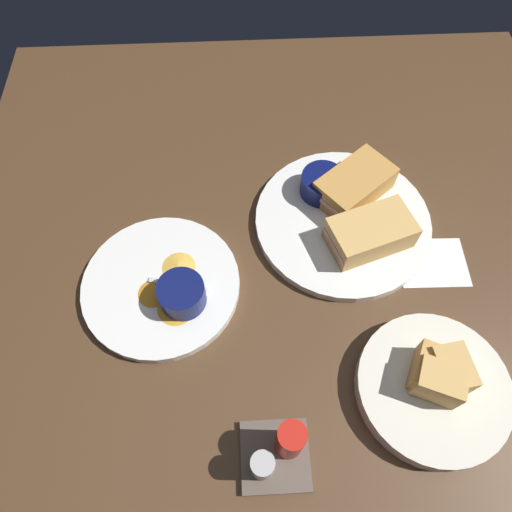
% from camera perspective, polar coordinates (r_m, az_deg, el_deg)
% --- Properties ---
extents(ground_plane, '(1.10, 1.10, 0.03)m').
position_cam_1_polar(ground_plane, '(0.78, 3.66, -0.14)').
color(ground_plane, '#4C331E').
extents(plate_sandwich_main, '(0.30, 0.30, 0.02)m').
position_cam_1_polar(plate_sandwich_main, '(0.81, 10.50, 4.19)').
color(plate_sandwich_main, white).
rests_on(plate_sandwich_main, ground_plane).
extents(sandwich_half_near, '(0.15, 0.11, 0.05)m').
position_cam_1_polar(sandwich_half_near, '(0.76, 13.79, 2.77)').
color(sandwich_half_near, tan).
rests_on(sandwich_half_near, plate_sandwich_main).
extents(sandwich_half_far, '(0.15, 0.14, 0.05)m').
position_cam_1_polar(sandwich_half_far, '(0.82, 11.92, 8.49)').
color(sandwich_half_far, '#C68C42').
rests_on(sandwich_half_far, plate_sandwich_main).
extents(ramekin_dark_sauce, '(0.07, 0.07, 0.04)m').
position_cam_1_polar(ramekin_dark_sauce, '(0.81, 8.12, 8.74)').
color(ramekin_dark_sauce, '#0C144C').
rests_on(ramekin_dark_sauce, plate_sandwich_main).
extents(spoon_by_dark_ramekin, '(0.05, 0.10, 0.01)m').
position_cam_1_polar(spoon_by_dark_ramekin, '(0.80, 9.74, 4.88)').
color(spoon_by_dark_ramekin, silver).
rests_on(spoon_by_dark_ramekin, plate_sandwich_main).
extents(plate_chips_companion, '(0.25, 0.25, 0.02)m').
position_cam_1_polar(plate_chips_companion, '(0.75, -11.49, -3.52)').
color(plate_chips_companion, white).
rests_on(plate_chips_companion, ground_plane).
extents(ramekin_light_gravy, '(0.07, 0.07, 0.04)m').
position_cam_1_polar(ramekin_light_gravy, '(0.70, -9.07, -4.58)').
color(ramekin_light_gravy, '#0C144C').
rests_on(ramekin_light_gravy, plate_chips_companion).
extents(spoon_by_gravy_ramekin, '(0.10, 0.04, 0.01)m').
position_cam_1_polar(spoon_by_gravy_ramekin, '(0.72, -7.89, -4.11)').
color(spoon_by_gravy_ramekin, silver).
rests_on(spoon_by_gravy_ramekin, plate_chips_companion).
extents(plantain_chip_scatter, '(0.10, 0.14, 0.01)m').
position_cam_1_polar(plantain_chip_scatter, '(0.73, -10.13, -4.10)').
color(plantain_chip_scatter, orange).
rests_on(plantain_chip_scatter, plate_chips_companion).
extents(bread_basket_rear, '(0.21, 0.21, 0.08)m').
position_cam_1_polar(bread_basket_rear, '(0.71, 20.89, -14.52)').
color(bread_basket_rear, silver).
rests_on(bread_basket_rear, ground_plane).
extents(condiment_caddy, '(0.09, 0.09, 0.10)m').
position_cam_1_polar(condiment_caddy, '(0.64, 2.84, -22.68)').
color(condiment_caddy, brown).
rests_on(condiment_caddy, ground_plane).
extents(paper_napkin_folded, '(0.11, 0.09, 0.00)m').
position_cam_1_polar(paper_napkin_folded, '(0.81, 20.73, -0.73)').
color(paper_napkin_folded, white).
rests_on(paper_napkin_folded, ground_plane).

